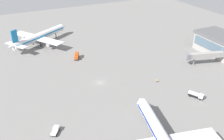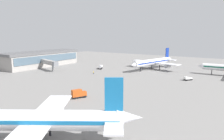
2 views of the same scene
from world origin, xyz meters
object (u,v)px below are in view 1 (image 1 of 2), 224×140
at_px(airplane_at_gate, 163,139).
at_px(fuel_truck, 196,95).
at_px(pushback_tractor, 55,130).
at_px(catering_truck, 77,56).
at_px(ground_crew_worker, 157,81).
at_px(airplane_distant, 39,36).

bearing_deg(airplane_at_gate, fuel_truck, -46.41).
distance_m(pushback_tractor, catering_truck, 60.91).
bearing_deg(ground_crew_worker, catering_truck, -75.47).
xyz_separation_m(airplane_at_gate, ground_crew_worker, (36.52, -23.74, -4.25)).
xyz_separation_m(airplane_at_gate, pushback_tractor, (23.50, 28.82, -4.12)).
distance_m(airplane_at_gate, ground_crew_worker, 43.77).
relative_size(airplane_at_gate, pushback_tractor, 9.69).
bearing_deg(pushback_tractor, catering_truck, 8.48).
xyz_separation_m(fuel_truck, ground_crew_worker, (17.90, 7.83, -0.54)).
distance_m(pushback_tractor, ground_crew_worker, 54.15).
height_order(airplane_at_gate, fuel_truck, airplane_at_gate).
height_order(fuel_truck, ground_crew_worker, fuel_truck).
height_order(pushback_tractor, ground_crew_worker, pushback_tractor).
distance_m(airplane_distant, pushback_tractor, 86.40).
height_order(catering_truck, ground_crew_worker, catering_truck).
distance_m(catering_truck, ground_crew_worker, 49.14).
relative_size(airplane_distant, fuel_truck, 6.69).
height_order(airplane_distant, catering_truck, airplane_distant).
xyz_separation_m(airplane_distant, catering_truck, (-30.65, -14.40, -3.72)).
relative_size(catering_truck, ground_crew_worker, 3.51).
distance_m(fuel_truck, ground_crew_worker, 19.54).
bearing_deg(fuel_truck, ground_crew_worker, 176.06).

